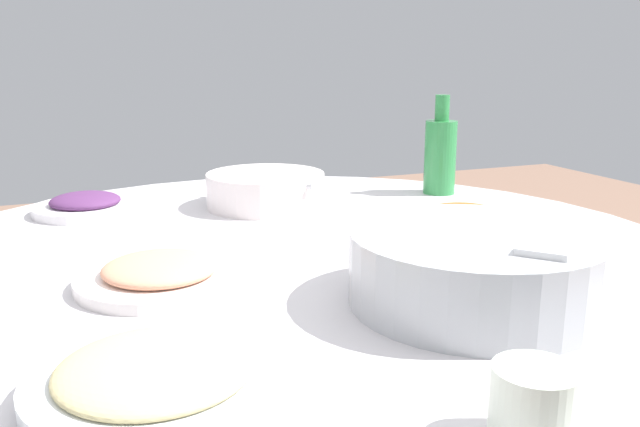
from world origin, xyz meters
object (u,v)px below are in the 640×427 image
rice_bowl (476,267)px  green_bottle (440,154)px  dish_shrimp (160,274)px  dish_stirfry (464,219)px  soup_bowl (266,191)px  dish_noodles (156,376)px  tea_cup_near (531,406)px  dish_eggplant (86,205)px  round_dining_table (295,305)px

rice_bowl → green_bottle: green_bottle is taller
dish_shrimp → dish_stirfry: 0.57m
dish_shrimp → soup_bowl: bearing=145.3°
soup_bowl → dish_stirfry: bearing=42.8°
dish_noodles → tea_cup_near: bearing=54.2°
dish_noodles → dish_stirfry: 0.73m
dish_stirfry → tea_cup_near: bearing=-29.7°
dish_stirfry → green_bottle: 0.32m
dish_shrimp → tea_cup_near: tea_cup_near is taller
rice_bowl → dish_stirfry: rice_bowl is taller
rice_bowl → dish_eggplant: size_ratio=1.57×
dish_noodles → dish_shrimp: (-0.30, 0.05, -0.00)m
rice_bowl → tea_cup_near: bearing=-26.6°
round_dining_table → green_bottle: 0.58m
dish_stirfry → dish_eggplant: same height
green_bottle → dish_noodles: bearing=-47.2°
rice_bowl → tea_cup_near: 0.31m
dish_stirfry → tea_cup_near: tea_cup_near is taller
soup_bowl → dish_eggplant: bearing=-102.6°
soup_bowl → dish_noodles: 0.77m
dish_stirfry → dish_noodles: bearing=-57.0°
dish_noodles → tea_cup_near: 0.33m
soup_bowl → dish_eggplant: soup_bowl is taller
round_dining_table → green_bottle: (-0.30, 0.46, 0.18)m
dish_shrimp → dish_stirfry: same height
dish_eggplant → green_bottle: (0.10, 0.76, 0.07)m
rice_bowl → soup_bowl: rice_bowl is taller
round_dining_table → dish_eggplant: (-0.40, -0.30, 0.11)m
soup_bowl → dish_noodles: bearing=-25.1°
dish_shrimp → dish_eggplant: bearing=-171.3°
green_bottle → tea_cup_near: green_bottle is taller
round_dining_table → green_bottle: size_ratio=6.01×
rice_bowl → tea_cup_near: (0.27, -0.14, -0.02)m
dish_stirfry → green_bottle: size_ratio=0.94×
dish_stirfry → dish_eggplant: 0.74m
round_dining_table → dish_shrimp: 0.26m
round_dining_table → rice_bowl: size_ratio=4.17×
dish_shrimp → round_dining_table: bearing=109.2°
dish_noodles → dish_eggplant: same height
rice_bowl → tea_cup_near: size_ratio=4.52×
rice_bowl → dish_eggplant: bearing=-148.2°
green_bottle → tea_cup_near: size_ratio=3.13×
dish_eggplant → dish_stirfry: bearing=58.8°
tea_cup_near → dish_shrimp: bearing=-155.9°
dish_noodles → green_bottle: bearing=132.8°
rice_bowl → dish_stirfry: bearing=147.7°
soup_bowl → dish_shrimp: size_ratio=1.07×
rice_bowl → soup_bowl: bearing=-172.5°
dish_shrimp → tea_cup_near: (0.49, 0.22, 0.02)m
dish_eggplant → tea_cup_near: tea_cup_near is taller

